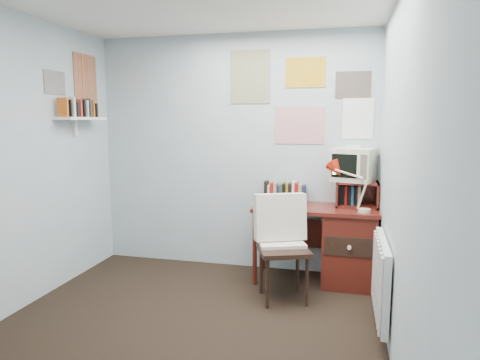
# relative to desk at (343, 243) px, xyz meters

# --- Properties ---
(ground) EXTENTS (3.50, 3.50, 0.00)m
(ground) POSITION_rel_desk_xyz_m (-1.17, -1.48, -0.41)
(ground) COLOR black
(ground) RESTS_ON ground
(back_wall) EXTENTS (3.00, 0.02, 2.50)m
(back_wall) POSITION_rel_desk_xyz_m (-1.17, 0.27, 0.84)
(back_wall) COLOR silver
(back_wall) RESTS_ON ground
(right_wall) EXTENTS (0.02, 3.50, 2.50)m
(right_wall) POSITION_rel_desk_xyz_m (0.33, -1.48, 0.84)
(right_wall) COLOR silver
(right_wall) RESTS_ON ground
(desk) EXTENTS (1.20, 0.55, 0.76)m
(desk) POSITION_rel_desk_xyz_m (0.00, 0.00, 0.00)
(desk) COLOR #5E1D15
(desk) RESTS_ON ground
(desk_chair) EXTENTS (0.59, 0.58, 0.92)m
(desk_chair) POSITION_rel_desk_xyz_m (-0.51, -0.52, 0.05)
(desk_chair) COLOR black
(desk_chair) RESTS_ON ground
(desk_lamp) EXTENTS (0.35, 0.32, 0.41)m
(desk_lamp) POSITION_rel_desk_xyz_m (0.18, -0.15, 0.56)
(desk_lamp) COLOR #B7220C
(desk_lamp) RESTS_ON desk
(tv_riser) EXTENTS (0.40, 0.30, 0.25)m
(tv_riser) POSITION_rel_desk_xyz_m (0.12, 0.11, 0.48)
(tv_riser) COLOR #5E1D15
(tv_riser) RESTS_ON desk
(crt_tv) EXTENTS (0.46, 0.44, 0.35)m
(crt_tv) POSITION_rel_desk_xyz_m (0.08, 0.13, 0.78)
(crt_tv) COLOR beige
(crt_tv) RESTS_ON tv_riser
(book_row) EXTENTS (0.60, 0.14, 0.22)m
(book_row) POSITION_rel_desk_xyz_m (-0.51, 0.18, 0.46)
(book_row) COLOR #5E1D15
(book_row) RESTS_ON desk
(radiator) EXTENTS (0.09, 0.80, 0.60)m
(radiator) POSITION_rel_desk_xyz_m (0.29, -0.93, 0.01)
(radiator) COLOR white
(radiator) RESTS_ON right_wall
(wall_shelf) EXTENTS (0.20, 0.62, 0.24)m
(wall_shelf) POSITION_rel_desk_xyz_m (-2.57, -0.38, 1.21)
(wall_shelf) COLOR white
(wall_shelf) RESTS_ON left_wall
(posters_back) EXTENTS (1.20, 0.01, 0.90)m
(posters_back) POSITION_rel_desk_xyz_m (-0.47, 0.26, 1.44)
(posters_back) COLOR white
(posters_back) RESTS_ON back_wall
(posters_left) EXTENTS (0.01, 0.70, 0.60)m
(posters_left) POSITION_rel_desk_xyz_m (-2.67, -0.38, 1.59)
(posters_left) COLOR white
(posters_left) RESTS_ON left_wall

